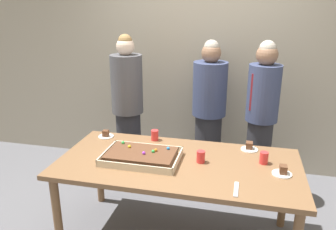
{
  "coord_description": "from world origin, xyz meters",
  "views": [
    {
      "loc": [
        0.5,
        -2.46,
        2.01
      ],
      "look_at": [
        -0.12,
        0.15,
        1.11
      ],
      "focal_mm": 35.74,
      "sensor_mm": 36.0,
      "label": 1
    }
  ],
  "objects_px": {
    "plated_slice_near_left": "(106,135)",
    "person_green_shirt_behind": "(209,112)",
    "party_table": "(178,170)",
    "plated_slice_far_left": "(249,147)",
    "sheet_cake": "(141,156)",
    "person_striped_tie_right": "(128,110)",
    "drink_cup_middle": "(264,158)",
    "drink_cup_nearest": "(201,157)",
    "drink_cup_far_end": "(155,135)",
    "person_serving_front": "(261,119)",
    "cake_server_utensil": "(236,189)",
    "plated_slice_near_right": "(283,172)"
  },
  "relations": [
    {
      "from": "plated_slice_near_left",
      "to": "person_green_shirt_behind",
      "type": "relative_size",
      "value": 0.09
    },
    {
      "from": "party_table",
      "to": "plated_slice_far_left",
      "type": "bearing_deg",
      "value": 33.59
    },
    {
      "from": "sheet_cake",
      "to": "plated_slice_near_left",
      "type": "bearing_deg",
      "value": 140.87
    },
    {
      "from": "party_table",
      "to": "plated_slice_near_left",
      "type": "xyz_separation_m",
      "value": [
        -0.8,
        0.36,
        0.1
      ]
    },
    {
      "from": "party_table",
      "to": "person_striped_tie_right",
      "type": "distance_m",
      "value": 1.16
    },
    {
      "from": "drink_cup_middle",
      "to": "person_striped_tie_right",
      "type": "height_order",
      "value": "person_striped_tie_right"
    },
    {
      "from": "plated_slice_near_left",
      "to": "drink_cup_nearest",
      "type": "bearing_deg",
      "value": -18.49
    },
    {
      "from": "plated_slice_near_left",
      "to": "drink_cup_far_end",
      "type": "distance_m",
      "value": 0.49
    },
    {
      "from": "plated_slice_near_left",
      "to": "person_striped_tie_right",
      "type": "distance_m",
      "value": 0.52
    },
    {
      "from": "person_green_shirt_behind",
      "to": "person_striped_tie_right",
      "type": "distance_m",
      "value": 0.91
    },
    {
      "from": "plated_slice_far_left",
      "to": "drink_cup_nearest",
      "type": "xyz_separation_m",
      "value": [
        -0.39,
        -0.35,
        0.03
      ]
    },
    {
      "from": "person_serving_front",
      "to": "sheet_cake",
      "type": "bearing_deg",
      "value": -0.01
    },
    {
      "from": "person_serving_front",
      "to": "person_striped_tie_right",
      "type": "relative_size",
      "value": 0.98
    },
    {
      "from": "cake_server_utensil",
      "to": "person_serving_front",
      "type": "distance_m",
      "value": 1.28
    },
    {
      "from": "plated_slice_near_right",
      "to": "cake_server_utensil",
      "type": "xyz_separation_m",
      "value": [
        -0.34,
        -0.31,
        -0.02
      ]
    },
    {
      "from": "party_table",
      "to": "plated_slice_far_left",
      "type": "xyz_separation_m",
      "value": [
        0.57,
        0.38,
        0.1
      ]
    },
    {
      "from": "cake_server_utensil",
      "to": "person_striped_tie_right",
      "type": "bearing_deg",
      "value": 135.84
    },
    {
      "from": "plated_slice_near_left",
      "to": "cake_server_utensil",
      "type": "relative_size",
      "value": 0.75
    },
    {
      "from": "plated_slice_near_right",
      "to": "person_green_shirt_behind",
      "type": "distance_m",
      "value": 1.38
    },
    {
      "from": "plated_slice_near_left",
      "to": "drink_cup_far_end",
      "type": "xyz_separation_m",
      "value": [
        0.49,
        0.04,
        0.03
      ]
    },
    {
      "from": "drink_cup_far_end",
      "to": "sheet_cake",
      "type": "bearing_deg",
      "value": -89.07
    },
    {
      "from": "sheet_cake",
      "to": "plated_slice_far_left",
      "type": "bearing_deg",
      "value": 25.71
    },
    {
      "from": "plated_slice_near_right",
      "to": "plated_slice_near_left",
      "type": "bearing_deg",
      "value": 166.47
    },
    {
      "from": "party_table",
      "to": "drink_cup_far_end",
      "type": "relative_size",
      "value": 20.0
    },
    {
      "from": "sheet_cake",
      "to": "cake_server_utensil",
      "type": "relative_size",
      "value": 3.16
    },
    {
      "from": "person_green_shirt_behind",
      "to": "sheet_cake",
      "type": "bearing_deg",
      "value": 0.0
    },
    {
      "from": "drink_cup_middle",
      "to": "drink_cup_far_end",
      "type": "bearing_deg",
      "value": 165.03
    },
    {
      "from": "drink_cup_nearest",
      "to": "drink_cup_middle",
      "type": "height_order",
      "value": "same"
    },
    {
      "from": "drink_cup_nearest",
      "to": "drink_cup_middle",
      "type": "relative_size",
      "value": 1.0
    },
    {
      "from": "sheet_cake",
      "to": "person_striped_tie_right",
      "type": "height_order",
      "value": "person_striped_tie_right"
    },
    {
      "from": "cake_server_utensil",
      "to": "person_green_shirt_behind",
      "type": "height_order",
      "value": "person_green_shirt_behind"
    },
    {
      "from": "sheet_cake",
      "to": "plated_slice_near_right",
      "type": "height_order",
      "value": "sheet_cake"
    },
    {
      "from": "person_serving_front",
      "to": "plated_slice_far_left",
      "type": "bearing_deg",
      "value": 34.43
    },
    {
      "from": "drink_cup_middle",
      "to": "person_striped_tie_right",
      "type": "distance_m",
      "value": 1.62
    },
    {
      "from": "drink_cup_far_end",
      "to": "person_serving_front",
      "type": "xyz_separation_m",
      "value": [
        0.99,
        0.52,
        0.07
      ]
    },
    {
      "from": "plated_slice_near_right",
      "to": "sheet_cake",
      "type": "bearing_deg",
      "value": -179.38
    },
    {
      "from": "person_green_shirt_behind",
      "to": "person_striped_tie_right",
      "type": "height_order",
      "value": "person_striped_tie_right"
    },
    {
      "from": "drink_cup_middle",
      "to": "drink_cup_nearest",
      "type": "bearing_deg",
      "value": -168.95
    },
    {
      "from": "drink_cup_nearest",
      "to": "person_serving_front",
      "type": "xyz_separation_m",
      "value": [
        0.5,
        0.89,
        0.07
      ]
    },
    {
      "from": "cake_server_utensil",
      "to": "person_striped_tie_right",
      "type": "xyz_separation_m",
      "value": [
        -1.24,
        1.2,
        0.12
      ]
    },
    {
      "from": "drink_cup_middle",
      "to": "person_striped_tie_right",
      "type": "relative_size",
      "value": 0.06
    },
    {
      "from": "plated_slice_near_left",
      "to": "person_serving_front",
      "type": "distance_m",
      "value": 1.58
    },
    {
      "from": "person_striped_tie_right",
      "to": "plated_slice_near_left",
      "type": "bearing_deg",
      "value": -31.67
    },
    {
      "from": "drink_cup_far_end",
      "to": "plated_slice_far_left",
      "type": "bearing_deg",
      "value": -1.19
    },
    {
      "from": "party_table",
      "to": "sheet_cake",
      "type": "bearing_deg",
      "value": -172.17
    },
    {
      "from": "plated_slice_near_right",
      "to": "drink_cup_nearest",
      "type": "height_order",
      "value": "drink_cup_nearest"
    },
    {
      "from": "plated_slice_near_left",
      "to": "plated_slice_far_left",
      "type": "xyz_separation_m",
      "value": [
        1.37,
        0.02,
        0.0
      ]
    },
    {
      "from": "drink_cup_far_end",
      "to": "plated_slice_near_left",
      "type": "bearing_deg",
      "value": -175.64
    },
    {
      "from": "plated_slice_near_left",
      "to": "cake_server_utensil",
      "type": "xyz_separation_m",
      "value": [
        1.29,
        -0.7,
        -0.02
      ]
    },
    {
      "from": "plated_slice_near_right",
      "to": "person_striped_tie_right",
      "type": "xyz_separation_m",
      "value": [
        -1.58,
        0.9,
        0.1
      ]
    }
  ]
}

